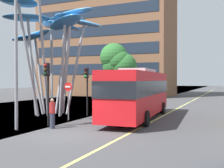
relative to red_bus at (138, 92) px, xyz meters
The scene contains 11 objects.
ground 7.54m from the red_bus, 107.02° to the right, with size 120.00×240.00×0.10m.
red_bus is the anchor object (origin of this frame).
leaf_sculpture 8.71m from the red_bus, behind, with size 8.70×9.23×9.58m.
traffic_light_kerb_near 6.69m from the red_bus, 127.17° to the right, with size 0.28×0.42×3.82m.
traffic_light_kerb_far 4.19m from the red_bus, behind, with size 0.28×0.42×3.73m.
traffic_light_island_mid 7.21m from the red_bus, 123.01° to the left, with size 0.28×0.42×3.97m.
street_lamp 8.80m from the red_bus, 123.05° to the right, with size 1.60×0.44×7.67m.
tree_pavement_near 18.11m from the red_bus, 117.23° to the left, with size 5.05×4.02×7.81m.
pedestrian 6.76m from the red_bus, 119.46° to the right, with size 0.34×0.34×1.73m.
no_entry_sign 4.99m from the red_bus, 146.96° to the right, with size 0.60×0.12×2.62m.
backdrop_building 33.16m from the red_bus, 118.92° to the left, with size 23.79×10.86×25.26m.
Camera 1 is at (7.71, -11.99, 2.80)m, focal length 44.38 mm.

